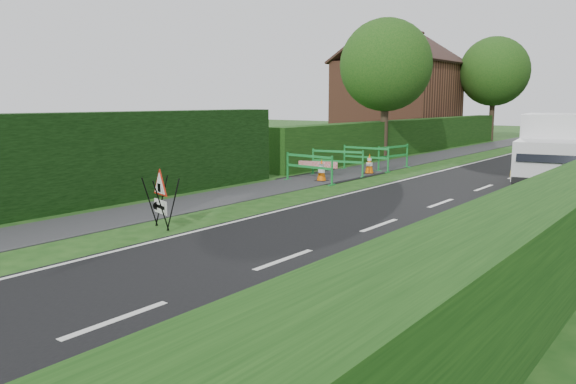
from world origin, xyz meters
The scene contains 17 objects.
ground centered at (0.00, 0.00, 0.00)m, with size 120.00×120.00×0.00m, color #174112.
footpath centered at (-3.00, 35.00, 0.01)m, with size 2.00×90.00×0.02m, color #2D2D30.
hedge_west_near centered at (-5.00, 0.00, 0.00)m, with size 1.10×18.00×2.50m, color black.
hedge_west_far centered at (-5.00, 22.00, 0.00)m, with size 1.00×24.00×1.80m, color #14380F.
house_west centered at (-10.00, 30.00, 2.90)m, with size 7.50×7.40×7.88m.
tree_nw centered at (-4.60, 18.00, 4.48)m, with size 4.40×4.40×6.70m.
tree_fw centered at (-4.60, 34.00, 4.83)m, with size 4.80×4.80×7.24m.
triangle_sign centered at (-1.20, 1.30, 0.78)m, with size 0.95×0.95×1.13m.
works_van centered at (4.12, 13.39, 1.25)m, with size 2.87×5.45×2.37m.
traffic_cone_0 centered at (4.87, 11.63, 0.39)m, with size 0.38×0.38×0.79m.
traffic_cone_3 centered at (-2.58, 9.63, 0.39)m, with size 0.38×0.38×0.79m.
traffic_cone_4 centered at (-2.27, 12.47, 0.39)m, with size 0.38×0.38×0.79m.
ped_barrier_0 centered at (-2.73, 9.09, 0.63)m, with size 2.08×0.52×1.00m.
ped_barrier_1 centered at (-2.92, 11.20, 0.63)m, with size 2.09×0.75×1.00m.
ped_barrier_2 centered at (-2.88, 13.25, 0.63)m, with size 2.07×0.39×1.00m.
ped_barrier_3 centered at (-2.21, 14.36, 0.63)m, with size 0.63×2.09×1.00m.
redwhite_plank centered at (-3.40, 10.59, 0.00)m, with size 1.50×0.04×0.25m, color red.
Camera 1 is at (8.42, -6.57, 2.80)m, focal length 35.00 mm.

